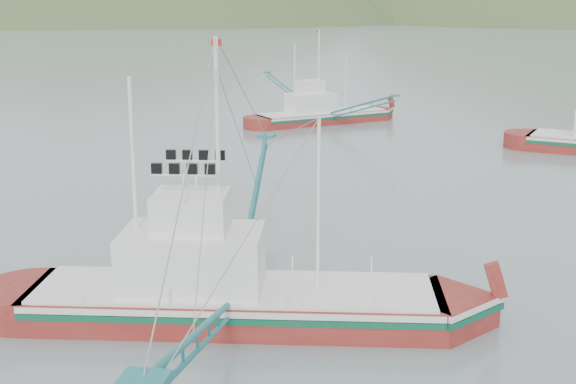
# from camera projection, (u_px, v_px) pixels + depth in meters

# --- Properties ---
(ground) EXTENTS (1200.00, 1200.00, 0.00)m
(ground) POSITION_uv_depth(u_px,v_px,m) (262.00, 306.00, 31.66)
(ground) COLOR slate
(ground) RESTS_ON ground
(main_boat) EXTENTS (15.88, 28.02, 11.38)m
(main_boat) POSITION_uv_depth(u_px,v_px,m) (228.00, 277.00, 29.84)
(main_boat) COLOR maroon
(main_boat) RESTS_ON ground
(bg_boat_far) EXTENTS (18.09, 20.74, 9.55)m
(bg_boat_far) POSITION_uv_depth(u_px,v_px,m) (322.00, 102.00, 76.74)
(bg_boat_far) COLOR maroon
(bg_boat_far) RESTS_ON ground
(headland_left) EXTENTS (448.00, 308.00, 210.00)m
(headland_left) POSITION_uv_depth(u_px,v_px,m) (56.00, 20.00, 405.82)
(headland_left) COLOR #3E512A
(headland_left) RESTS_ON ground
(ridge_distant) EXTENTS (960.00, 400.00, 240.00)m
(ridge_distant) POSITION_uv_depth(u_px,v_px,m) (463.00, 13.00, 562.81)
(ridge_distant) COLOR slate
(ridge_distant) RESTS_ON ground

